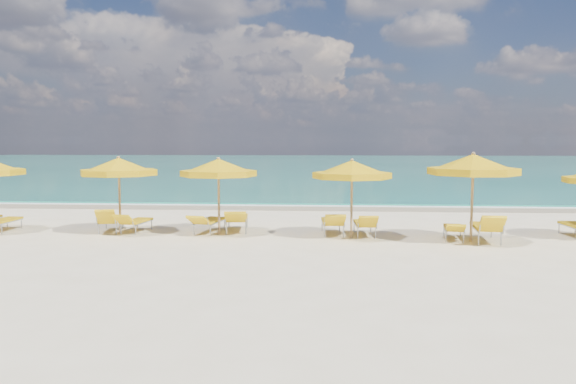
{
  "coord_description": "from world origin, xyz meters",
  "views": [
    {
      "loc": [
        1.25,
        -16.54,
        2.86
      ],
      "look_at": [
        0.0,
        1.5,
        1.2
      ],
      "focal_mm": 35.0,
      "sensor_mm": 36.0,
      "label": 1
    }
  ],
  "objects": [
    {
      "name": "lounger_4_left",
      "position": [
        1.44,
        0.47,
        0.23
      ],
      "size": [
        0.75,
        1.94,
        0.78
      ],
      "rotation": [
        0.0,
        0.0,
        0.07
      ],
      "color": "#A5A8AD",
      "rests_on": "ground"
    },
    {
      "name": "umbrella_4",
      "position": [
        1.98,
        -0.12,
        2.0
      ],
      "size": [
        2.43,
        2.43,
        2.35
      ],
      "rotation": [
        0.0,
        0.0,
        -0.05
      ],
      "color": "#A68353",
      "rests_on": "ground"
    },
    {
      "name": "wet_sand_band",
      "position": [
        0.0,
        7.4,
        0.0
      ],
      "size": [
        120.0,
        2.6,
        0.01
      ],
      "primitive_type": "cube",
      "color": "tan",
      "rests_on": "ground"
    },
    {
      "name": "lounger_2_right",
      "position": [
        -4.71,
        0.48,
        0.2
      ],
      "size": [
        0.78,
        1.73,
        0.7
      ],
      "rotation": [
        0.0,
        0.0,
        -0.15
      ],
      "color": "#A5A8AD",
      "rests_on": "ground"
    },
    {
      "name": "ocean",
      "position": [
        0.0,
        48.0,
        0.0
      ],
      "size": [
        120.0,
        80.0,
        0.3
      ],
      "primitive_type": "cube",
      "color": "#157A66",
      "rests_on": "ground"
    },
    {
      "name": "foam_line",
      "position": [
        0.0,
        8.2,
        0.0
      ],
      "size": [
        120.0,
        1.2,
        0.03
      ],
      "primitive_type": "cube",
      "color": "white",
      "rests_on": "ground"
    },
    {
      "name": "umbrella_5",
      "position": [
        5.32,
        -0.59,
        2.17
      ],
      "size": [
        3.14,
        3.14,
        2.55
      ],
      "rotation": [
        0.0,
        0.0,
        -0.3
      ],
      "color": "#A68353",
      "rests_on": "ground"
    },
    {
      "name": "ground_plane",
      "position": [
        0.0,
        0.0,
        0.0
      ],
      "size": [
        120.0,
        120.0,
        0.0
      ],
      "primitive_type": "plane",
      "color": "beige"
    },
    {
      "name": "lounger_5_left",
      "position": [
        4.94,
        -0.15,
        0.19
      ],
      "size": [
        0.77,
        1.72,
        0.61
      ],
      "rotation": [
        0.0,
        0.0,
        -0.15
      ],
      "color": "#A5A8AD",
      "rests_on": "ground"
    },
    {
      "name": "lounger_1_right",
      "position": [
        -8.96,
        0.39,
        0.2
      ],
      "size": [
        0.59,
        1.68,
        0.69
      ],
      "rotation": [
        0.0,
        0.0,
        -0.02
      ],
      "color": "#A5A8AD",
      "rests_on": "ground"
    },
    {
      "name": "lounger_5_right",
      "position": [
        5.77,
        -0.43,
        0.25
      ],
      "size": [
        0.83,
        2.01,
        0.91
      ],
      "rotation": [
        0.0,
        0.0,
        -0.09
      ],
      "color": "#A5A8AD",
      "rests_on": "ground"
    },
    {
      "name": "whitecap_near",
      "position": [
        -6.0,
        17.0,
        0.0
      ],
      "size": [
        14.0,
        0.36,
        0.05
      ],
      "primitive_type": "cube",
      "color": "white",
      "rests_on": "ground"
    },
    {
      "name": "umbrella_2",
      "position": [
        -5.12,
        0.24,
        2.04
      ],
      "size": [
        2.54,
        2.54,
        2.4
      ],
      "rotation": [
        0.0,
        0.0,
        0.08
      ],
      "color": "#A68353",
      "rests_on": "ground"
    },
    {
      "name": "lounger_2_left",
      "position": [
        -5.52,
        0.5,
        0.22
      ],
      "size": [
        0.89,
        1.78,
        0.84
      ],
      "rotation": [
        0.0,
        0.0,
        0.19
      ],
      "color": "#A5A8AD",
      "rests_on": "ground"
    },
    {
      "name": "umbrella_3",
      "position": [
        -2.04,
        0.33,
        2.02
      ],
      "size": [
        2.7,
        2.7,
        2.37
      ],
      "rotation": [
        0.0,
        0.0,
        0.17
      ],
      "color": "#A68353",
      "rests_on": "ground"
    },
    {
      "name": "lounger_3_left",
      "position": [
        -2.41,
        0.59,
        0.21
      ],
      "size": [
        0.93,
        1.9,
        0.68
      ],
      "rotation": [
        0.0,
        0.0,
        -0.2
      ],
      "color": "#A5A8AD",
      "rests_on": "ground"
    },
    {
      "name": "lounger_3_right",
      "position": [
        -1.58,
        0.89,
        0.24
      ],
      "size": [
        0.89,
        2.1,
        0.8
      ],
      "rotation": [
        0.0,
        0.0,
        0.11
      ],
      "color": "#A5A8AD",
      "rests_on": "ground"
    },
    {
      "name": "whitecap_far",
      "position": [
        8.0,
        24.0,
        0.0
      ],
      "size": [
        18.0,
        0.3,
        0.05
      ],
      "primitive_type": "cube",
      "color": "white",
      "rests_on": "ground"
    },
    {
      "name": "lounger_4_right",
      "position": [
        2.41,
        0.35,
        0.21
      ],
      "size": [
        0.66,
        1.77,
        0.76
      ],
      "rotation": [
        0.0,
        0.0,
        0.05
      ],
      "color": "#A5A8AD",
      "rests_on": "ground"
    }
  ]
}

